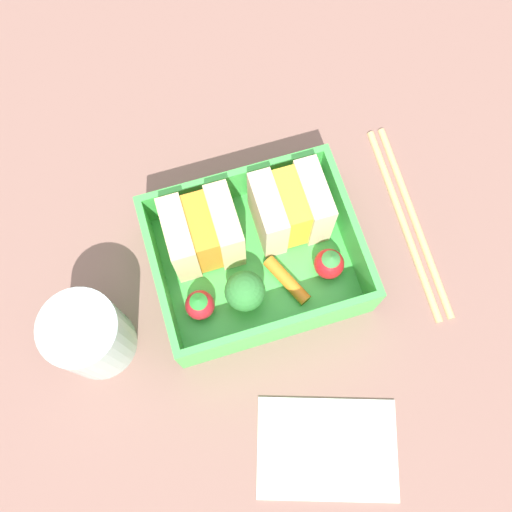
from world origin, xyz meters
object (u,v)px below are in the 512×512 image
object	(u,v)px
broccoli_floret	(245,291)
chopstick_pair	(411,223)
strawberry_left	(329,263)
folded_napkin	(327,449)
strawberry_far_left	(200,305)
drinking_glass	(90,336)
sandwich_center_left	(290,208)
carrot_stick_far_left	(287,280)
sandwich_left	(202,233)

from	to	relation	value
broccoli_floret	chopstick_pair	distance (cm)	17.25
strawberry_left	folded_napkin	distance (cm)	15.33
broccoli_floret	folded_napkin	distance (cm)	14.53
strawberry_left	strawberry_far_left	bearing A→B (deg)	-178.73
broccoli_floret	drinking_glass	distance (cm)	13.06
sandwich_center_left	carrot_stick_far_left	size ratio (longest dim) A/B	1.26
strawberry_left	folded_napkin	bearing A→B (deg)	-108.64
sandwich_center_left	strawberry_left	world-z (taller)	sandwich_center_left
sandwich_left	drinking_glass	world-z (taller)	same
sandwich_left	drinking_glass	size ratio (longest dim) A/B	0.84
carrot_stick_far_left	drinking_glass	distance (cm)	17.05
sandwich_left	drinking_glass	distance (cm)	12.43
drinking_glass	sandwich_center_left	bearing A→B (deg)	16.81
sandwich_center_left	chopstick_pair	distance (cm)	12.08
sandwich_left	broccoli_floret	size ratio (longest dim) A/B	1.46
drinking_glass	folded_napkin	xyz separation A→B (cm)	(15.92, -13.90, -3.50)
sandwich_left	carrot_stick_far_left	bearing A→B (deg)	-42.38
drinking_glass	carrot_stick_far_left	bearing A→B (deg)	1.02
chopstick_pair	folded_napkin	size ratio (longest dim) A/B	1.70
sandwich_left	strawberry_left	xyz separation A→B (cm)	(9.72, -5.24, -1.66)
sandwich_center_left	strawberry_left	size ratio (longest dim) A/B	1.92
chopstick_pair	carrot_stick_far_left	bearing A→B (deg)	-170.03
sandwich_center_left	strawberry_far_left	distance (cm)	11.24
strawberry_far_left	drinking_glass	bearing A→B (deg)	-178.84
strawberry_left	chopstick_pair	xyz separation A→B (cm)	(9.02, 2.12, -2.29)
strawberry_far_left	carrot_stick_far_left	distance (cm)	7.83
chopstick_pair	folded_napkin	xyz separation A→B (cm)	(-13.86, -16.46, -0.15)
chopstick_pair	drinking_glass	bearing A→B (deg)	-175.09
sandwich_left	sandwich_center_left	size ratio (longest dim) A/B	1.00
broccoli_floret	drinking_glass	bearing A→B (deg)	179.65
strawberry_far_left	sandwich_center_left	bearing A→B (deg)	29.65
broccoli_floret	strawberry_left	xyz separation A→B (cm)	(7.70, 0.52, -1.02)
strawberry_far_left	drinking_glass	world-z (taller)	drinking_glass
strawberry_left	carrot_stick_far_left	bearing A→B (deg)	-177.88
broccoli_floret	sandwich_center_left	bearing A→B (deg)	45.09
sandwich_center_left	broccoli_floret	bearing A→B (deg)	-134.91
chopstick_pair	drinking_glass	distance (cm)	30.08
sandwich_left	drinking_glass	bearing A→B (deg)	-152.77
carrot_stick_far_left	folded_napkin	bearing A→B (deg)	-94.07
strawberry_left	sandwich_center_left	bearing A→B (deg)	110.49
sandwich_center_left	strawberry_left	xyz separation A→B (cm)	(1.96, -5.24, -1.66)
strawberry_far_left	strawberry_left	size ratio (longest dim) A/B	0.97
sandwich_center_left	strawberry_far_left	bearing A→B (deg)	-150.35
sandwich_left	carrot_stick_far_left	xyz separation A→B (cm)	(5.89, -5.38, -2.55)
sandwich_left	sandwich_center_left	distance (cm)	7.76
folded_napkin	sandwich_center_left	bearing A→B (deg)	81.63
strawberry_far_left	broccoli_floret	xyz separation A→B (cm)	(3.91, -0.27, 1.07)
strawberry_left	drinking_glass	xyz separation A→B (cm)	(-20.76, -0.44, 1.06)
sandwich_center_left	folded_napkin	size ratio (longest dim) A/B	0.54
chopstick_pair	drinking_glass	size ratio (longest dim) A/B	2.64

